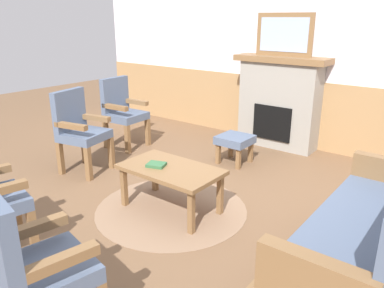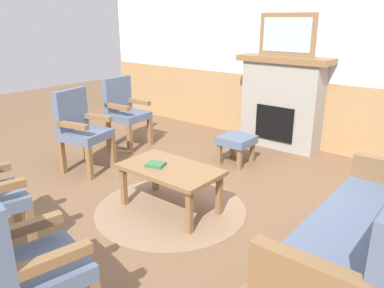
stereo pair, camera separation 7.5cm
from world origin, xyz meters
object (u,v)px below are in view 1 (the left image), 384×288
(framed_picture, at_px, (284,35))
(armchair_near_fireplace, at_px, (79,128))
(armchair_by_window_left, at_px, (122,109))
(book_on_table, at_px, (156,165))
(fireplace, at_px, (279,102))
(armchair_front_center, at_px, (30,263))
(coffee_table, at_px, (171,173))
(couch, at_px, (367,236))
(footstool, at_px, (235,142))

(framed_picture, xyz_separation_m, armchair_near_fireplace, (-1.45, -2.32, -1.02))
(framed_picture, height_order, armchair_by_window_left, framed_picture)
(armchair_by_window_left, bearing_deg, book_on_table, -33.07)
(book_on_table, relative_size, armchair_near_fireplace, 0.17)
(fireplace, relative_size, armchair_front_center, 1.33)
(coffee_table, bearing_deg, couch, -1.04)
(footstool, distance_m, armchair_by_window_left, 1.71)
(couch, xyz_separation_m, armchair_by_window_left, (-3.58, 1.07, 0.14))
(framed_picture, bearing_deg, armchair_front_center, -82.60)
(footstool, relative_size, armchair_front_center, 0.41)
(coffee_table, height_order, armchair_near_fireplace, armchair_near_fireplace)
(coffee_table, distance_m, book_on_table, 0.16)
(couch, distance_m, book_on_table, 1.89)
(footstool, distance_m, armchair_near_fireplace, 1.92)
(framed_picture, xyz_separation_m, armchair_by_window_left, (-1.75, -1.37, -1.02))
(fireplace, distance_m, armchair_near_fireplace, 2.74)
(coffee_table, bearing_deg, fireplace, 91.56)
(fireplace, height_order, couch, fireplace)
(couch, relative_size, armchair_front_center, 1.84)
(armchair_near_fireplace, distance_m, armchair_by_window_left, 0.99)
(couch, distance_m, armchair_front_center, 2.09)
(framed_picture, height_order, footstool, framed_picture)
(footstool, distance_m, armchair_front_center, 3.19)
(coffee_table, xyz_separation_m, footstool, (-0.18, 1.44, -0.10))
(framed_picture, relative_size, book_on_table, 4.78)
(armchair_front_center, bearing_deg, framed_picture, 97.40)
(framed_picture, bearing_deg, couch, -53.17)
(coffee_table, xyz_separation_m, armchair_near_fireplace, (-1.52, 0.09, 0.15))
(framed_picture, xyz_separation_m, couch, (1.83, -2.44, -1.16))
(fireplace, xyz_separation_m, footstool, (-0.12, -0.97, -0.37))
(armchair_by_window_left, bearing_deg, coffee_table, -29.80)
(footstool, bearing_deg, book_on_table, -87.93)
(coffee_table, xyz_separation_m, book_on_table, (-0.13, -0.06, 0.07))
(framed_picture, distance_m, footstool, 1.60)
(footstool, bearing_deg, coffee_table, -82.83)
(book_on_table, bearing_deg, fireplace, 88.58)
(book_on_table, relative_size, armchair_front_center, 0.17)
(book_on_table, bearing_deg, couch, 0.85)
(fireplace, bearing_deg, couch, -53.17)
(armchair_near_fireplace, bearing_deg, framed_picture, 57.87)
(fireplace, height_order, armchair_near_fireplace, fireplace)
(framed_picture, bearing_deg, fireplace, -90.00)
(framed_picture, bearing_deg, coffee_table, -88.44)
(armchair_by_window_left, bearing_deg, armchair_near_fireplace, -72.49)
(armchair_by_window_left, bearing_deg, footstool, 13.79)
(footstool, bearing_deg, framed_picture, 83.17)
(fireplace, distance_m, book_on_table, 2.48)
(coffee_table, distance_m, footstool, 1.46)
(framed_picture, relative_size, armchair_by_window_left, 0.82)
(framed_picture, distance_m, couch, 3.26)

